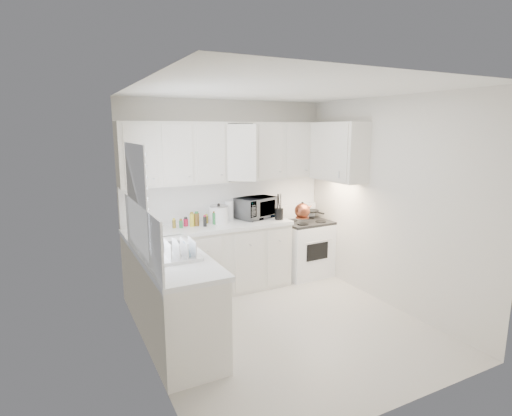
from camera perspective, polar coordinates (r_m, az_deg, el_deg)
floor at (r=4.81m, az=3.96°, el=-16.27°), size 3.20×3.20×0.00m
ceiling at (r=4.29m, az=4.44°, el=16.32°), size 3.20×3.20×0.00m
wall_back at (r=5.77m, az=-4.07°, el=2.03°), size 3.00×0.00×3.00m
wall_front at (r=3.15m, az=19.50°, el=-6.32°), size 3.00×0.00×3.00m
wall_left at (r=3.83m, az=-15.45°, el=-3.05°), size 0.00×3.20×3.20m
wall_right at (r=5.29m, az=18.24°, el=0.65°), size 0.00×3.20×3.20m
window_blinds at (r=4.12m, az=-16.36°, el=1.45°), size 0.06×0.96×1.06m
lower_cabinets_back at (r=5.56m, az=-6.46°, el=-7.40°), size 2.22×0.60×0.90m
lower_cabinets_left at (r=4.35m, az=-11.45°, el=-12.97°), size 0.60×1.60×0.90m
countertop_back at (r=5.42m, az=-6.53°, el=-2.66°), size 2.24×0.64×0.05m
countertop_left at (r=4.18m, az=-11.57°, el=-7.00°), size 0.64×1.62×0.05m
backsplash_back at (r=5.77m, az=-4.02°, el=1.28°), size 2.98×0.02×0.55m
backsplash_left at (r=4.04m, az=-15.84°, el=-3.43°), size 0.02×1.60×0.55m
upper_cabinets_back at (r=5.59m, az=-3.44°, el=3.81°), size 3.00×0.33×0.80m
upper_cabinets_right at (r=5.75m, az=11.40°, el=3.82°), size 0.33×0.90×0.80m
sink at (r=4.47m, az=-12.85°, el=-3.94°), size 0.42×0.38×0.30m
stove at (r=6.18m, az=7.03°, el=-4.62°), size 0.72×0.60×1.08m
tea_kettle at (r=5.83m, az=6.56°, el=-0.24°), size 0.30×0.27×0.26m
frying_pan at (r=6.31m, az=7.67°, el=-0.35°), size 0.33×0.48×0.04m
microwave at (r=5.77m, az=-0.02°, el=0.38°), size 0.61×0.46×0.37m
rice_cooker at (r=5.52m, az=-5.28°, el=-0.71°), size 0.33×0.33×0.26m
paper_towel at (r=5.65m, az=-3.80°, el=-0.38°), size 0.12×0.12×0.27m
utensil_crock at (r=5.67m, az=3.29°, el=0.25°), size 0.13×0.13×0.38m
dish_rack at (r=4.02m, az=-10.80°, el=-5.68°), size 0.41×0.31×0.22m
spice_left_0 at (r=5.38m, az=-11.63°, el=-1.93°), size 0.06×0.06×0.13m
spice_left_1 at (r=5.32m, az=-10.59°, el=-2.05°), size 0.06×0.06×0.13m
spice_left_2 at (r=5.42m, az=-10.11°, el=-1.78°), size 0.06×0.06×0.13m
spice_left_3 at (r=5.36m, az=-9.06°, el=-1.89°), size 0.06×0.06×0.13m
spice_left_4 at (r=5.47m, az=-8.60°, el=-1.62°), size 0.06×0.06×0.13m
spice_left_5 at (r=5.41m, az=-7.54°, el=-1.74°), size 0.06×0.06×0.13m
spice_left_6 at (r=5.51m, az=-7.13°, el=-1.47°), size 0.06×0.06×0.13m
spice_left_7 at (r=5.46m, az=-6.06°, el=-1.58°), size 0.06×0.06×0.13m
sauce_right_0 at (r=5.94m, az=1.65°, el=-0.19°), size 0.06×0.06×0.19m
sauce_right_1 at (r=5.91m, az=2.40°, el=-0.24°), size 0.06×0.06×0.19m
sauce_right_2 at (r=5.99m, az=2.57°, el=-0.09°), size 0.06×0.06×0.19m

